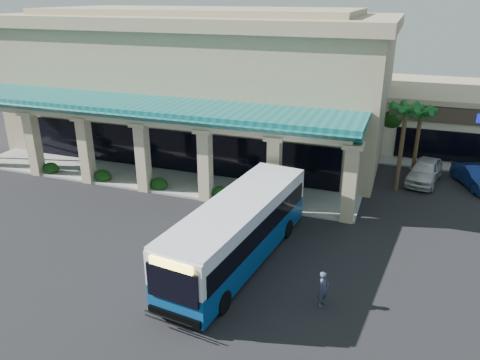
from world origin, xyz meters
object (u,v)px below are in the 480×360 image
at_px(pedestrian, 323,289).
at_px(car_white, 475,177).
at_px(car_silver, 425,171).
at_px(transit_bus, 238,232).

bearing_deg(pedestrian, car_white, 0.19).
bearing_deg(car_silver, transit_bus, -109.73).
bearing_deg(car_silver, pedestrian, -92.60).
bearing_deg(car_white, transit_bus, -151.13).
distance_m(car_silver, car_white, 3.28).
distance_m(pedestrian, car_white, 18.30).
xyz_separation_m(transit_bus, car_silver, (8.70, 14.37, -0.82)).
height_order(transit_bus, pedestrian, transit_bus).
xyz_separation_m(pedestrian, car_silver, (4.12, 16.45, 0.01)).
xyz_separation_m(pedestrian, car_white, (7.38, 16.74, -0.10)).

